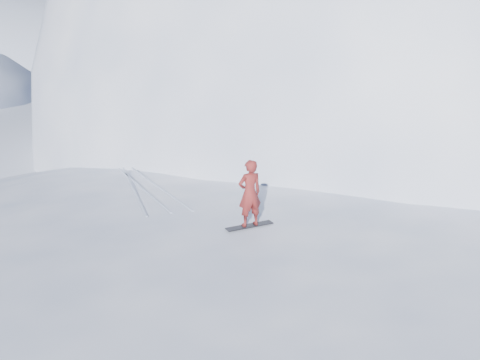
# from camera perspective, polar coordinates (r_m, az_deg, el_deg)

# --- Properties ---
(ground) EXTENTS (400.00, 400.00, 0.00)m
(ground) POSITION_cam_1_polar(r_m,az_deg,el_deg) (13.38, -2.51, -17.66)
(ground) COLOR white
(ground) RESTS_ON ground
(near_ridge) EXTENTS (36.00, 28.00, 4.80)m
(near_ridge) POSITION_cam_1_polar(r_m,az_deg,el_deg) (16.08, -1.53, -11.30)
(near_ridge) COLOR white
(near_ridge) RESTS_ON ground
(summit_peak) EXTENTS (60.00, 56.00, 56.00)m
(summit_peak) POSITION_cam_1_polar(r_m,az_deg,el_deg) (44.81, 17.57, 6.22)
(summit_peak) COLOR white
(summit_peak) RESTS_ON ground
(peak_shoulder) EXTENTS (28.00, 24.00, 18.00)m
(peak_shoulder) POSITION_cam_1_polar(r_m,az_deg,el_deg) (34.05, 6.01, 3.80)
(peak_shoulder) COLOR white
(peak_shoulder) RESTS_ON ground
(wind_bumps) EXTENTS (16.00, 14.40, 1.00)m
(wind_bumps) POSITION_cam_1_polar(r_m,az_deg,el_deg) (15.05, -6.58, -13.52)
(wind_bumps) COLOR white
(wind_bumps) RESTS_ON ground
(snowboard) EXTENTS (1.47, 0.51, 0.02)m
(snowboard) POSITION_cam_1_polar(r_m,az_deg,el_deg) (13.54, 1.17, -5.59)
(snowboard) COLOR black
(snowboard) RESTS_ON near_ridge
(snowboarder) EXTENTS (0.78, 0.58, 1.95)m
(snowboarder) POSITION_cam_1_polar(r_m,az_deg,el_deg) (13.20, 1.19, -1.63)
(snowboarder) COLOR maroon
(snowboarder) RESTS_ON snowboard
(board_tracks) EXTENTS (2.11, 5.99, 0.04)m
(board_tracks) POSITION_cam_1_polar(r_m,az_deg,el_deg) (17.34, -11.58, -0.85)
(board_tracks) COLOR silver
(board_tracks) RESTS_ON ground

